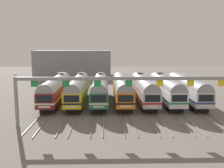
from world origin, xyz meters
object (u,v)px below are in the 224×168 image
(commuter_train_yellow, at_px, (78,88))
(catenary_gantry, at_px, (129,85))
(commuter_train_white, at_px, (165,88))
(commuter_train_silver, at_px, (187,88))
(commuter_train_orange, at_px, (122,88))
(commuter_train_maroon, at_px, (56,89))
(commuter_train_green, at_px, (100,88))
(commuter_train_stainless, at_px, (144,88))

(commuter_train_yellow, xyz_separation_m, catenary_gantry, (7.97, -13.50, 2.73))
(commuter_train_white, bearing_deg, commuter_train_silver, -0.06)
(commuter_train_orange, bearing_deg, commuter_train_maroon, 179.98)
(commuter_train_maroon, bearing_deg, commuter_train_yellow, 0.00)
(commuter_train_maroon, relative_size, catenary_gantry, 0.62)
(commuter_train_green, bearing_deg, catenary_gantry, -73.55)
(commuter_train_maroon, height_order, commuter_train_white, same)
(commuter_train_yellow, height_order, commuter_train_stainless, same)
(commuter_train_white, distance_m, catenary_gantry, 15.91)
(commuter_train_green, bearing_deg, commuter_train_stainless, 0.00)
(commuter_train_stainless, distance_m, catenary_gantry, 14.34)
(commuter_train_yellow, height_order, commuter_train_white, same)
(commuter_train_green, height_order, catenary_gantry, catenary_gantry)
(commuter_train_maroon, relative_size, commuter_train_white, 1.00)
(commuter_train_orange, distance_m, commuter_train_stainless, 3.99)
(commuter_train_stainless, bearing_deg, commuter_train_yellow, 180.00)
(commuter_train_stainless, height_order, catenary_gantry, catenary_gantry)
(commuter_train_yellow, xyz_separation_m, commuter_train_stainless, (11.96, 0.00, 0.00))
(commuter_train_orange, distance_m, catenary_gantry, 13.77)
(catenary_gantry, bearing_deg, commuter_train_silver, 48.45)
(commuter_train_silver, bearing_deg, commuter_train_white, 179.94)
(commuter_train_orange, relative_size, commuter_train_stainless, 1.00)
(commuter_train_white, bearing_deg, commuter_train_orange, -179.97)
(commuter_train_orange, xyz_separation_m, commuter_train_silver, (11.96, 0.00, 0.00))
(commuter_train_stainless, height_order, commuter_train_silver, commuter_train_stainless)
(commuter_train_white, bearing_deg, commuter_train_stainless, 180.00)
(commuter_train_green, bearing_deg, commuter_train_orange, -0.06)
(commuter_train_green, bearing_deg, commuter_train_white, 0.00)
(commuter_train_silver, height_order, catenary_gantry, catenary_gantry)
(commuter_train_yellow, distance_m, commuter_train_stainless, 11.96)
(commuter_train_green, bearing_deg, commuter_train_yellow, 180.00)
(commuter_train_yellow, bearing_deg, commuter_train_stainless, 0.00)
(commuter_train_stainless, bearing_deg, commuter_train_white, 0.00)
(commuter_train_maroon, height_order, commuter_train_stainless, same)
(commuter_train_yellow, relative_size, commuter_train_white, 1.00)
(commuter_train_stainless, distance_m, commuter_train_silver, 7.97)
(commuter_train_orange, xyz_separation_m, commuter_train_white, (7.97, 0.00, 0.00))
(commuter_train_maroon, distance_m, commuter_train_orange, 11.96)
(commuter_train_white, xyz_separation_m, catenary_gantry, (-7.97, -13.50, 2.73))
(commuter_train_stainless, xyz_separation_m, commuter_train_white, (3.99, 0.00, 0.00))
(commuter_train_maroon, xyz_separation_m, commuter_train_orange, (11.96, -0.00, -0.00))
(commuter_train_maroon, distance_m, commuter_train_stainless, 15.95)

